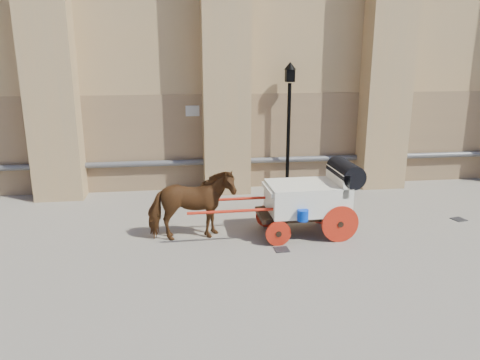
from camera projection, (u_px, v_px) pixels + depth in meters
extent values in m
plane|color=gray|center=(282.00, 232.00, 11.45)|extent=(90.00, 90.00, 0.00)
cube|color=#8C6D4B|center=(316.00, 139.00, 15.26)|extent=(44.00, 0.35, 3.00)
cylinder|color=#59595B|center=(318.00, 159.00, 15.16)|extent=(42.00, 0.18, 0.18)
cube|color=beige|center=(193.00, 111.00, 14.33)|extent=(0.42, 0.04, 0.32)
imported|color=#593318|center=(191.00, 205.00, 10.78)|extent=(2.05, 1.09, 1.67)
cube|color=black|center=(302.00, 213.00, 11.18)|extent=(2.16, 1.02, 0.12)
cube|color=white|center=(307.00, 197.00, 11.09)|extent=(1.87, 1.26, 0.68)
cube|color=white|center=(337.00, 180.00, 11.09)|extent=(0.18, 1.22, 0.53)
cube|color=white|center=(273.00, 189.00, 10.90)|extent=(0.37, 1.08, 0.10)
cylinder|color=black|center=(345.00, 172.00, 11.07)|extent=(0.57, 1.23, 0.54)
cylinder|color=red|center=(340.00, 224.00, 10.74)|extent=(0.87, 0.08, 0.87)
cylinder|color=red|center=(323.00, 207.00, 11.88)|extent=(0.87, 0.08, 0.87)
cylinder|color=red|center=(278.00, 234.00, 10.56)|extent=(0.58, 0.07, 0.58)
cylinder|color=red|center=(267.00, 216.00, 11.71)|extent=(0.58, 0.07, 0.58)
cylinder|color=red|center=(239.00, 211.00, 10.45)|extent=(2.33, 0.13, 0.07)
cylinder|color=red|center=(234.00, 199.00, 11.28)|extent=(2.33, 0.13, 0.07)
cylinder|color=#0236CB|center=(303.00, 215.00, 10.45)|extent=(0.25, 0.25, 0.25)
cylinder|color=black|center=(288.00, 138.00, 14.54)|extent=(0.11, 0.11, 3.34)
cone|color=black|center=(287.00, 184.00, 14.94)|extent=(0.33, 0.33, 0.33)
cube|color=black|center=(290.00, 75.00, 14.03)|extent=(0.26, 0.26, 0.39)
cone|color=black|center=(290.00, 66.00, 13.96)|extent=(0.37, 0.37, 0.22)
cube|color=black|center=(282.00, 250.00, 10.40)|extent=(0.33, 0.33, 0.01)
cube|color=black|center=(459.00, 219.00, 12.27)|extent=(0.38, 0.38, 0.01)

